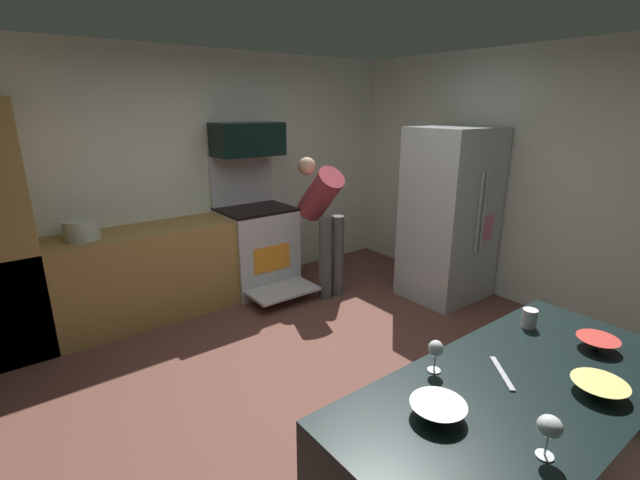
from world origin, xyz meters
name	(u,v)px	position (x,y,z in m)	size (l,w,h in m)	color
ground_plane	(333,383)	(0.00, 0.00, -0.01)	(5.20, 4.80, 0.02)	brown
wall_back	(198,176)	(0.00, 2.34, 1.30)	(5.20, 0.12, 2.60)	silver
wall_right	(528,181)	(2.54, 0.00, 1.30)	(0.12, 4.80, 2.60)	silver
lower_cabinet_run	(131,278)	(-0.90, 1.98, 0.45)	(2.40, 0.60, 0.90)	olive
oven_range	(257,246)	(0.47, 1.96, 0.51)	(0.76, 1.05, 1.51)	silver
microwave	(248,139)	(0.47, 2.06, 1.69)	(0.74, 0.38, 0.35)	black
refrigerator	(450,215)	(2.03, 0.54, 0.91)	(0.86, 0.74, 1.83)	#B4BDBF
person_cook	(323,215)	(1.00, 1.42, 0.89)	(0.31, 0.66, 1.49)	#4A4A4A
counter_island	(510,470)	(-0.19, -1.50, 0.45)	(1.78, 0.80, 0.90)	black
mixing_bowl_large	(599,387)	(0.00, -1.72, 0.93)	(0.22, 0.22, 0.05)	#DCD56F
mixing_bowl_small	(438,410)	(-0.64, -1.41, 0.93)	(0.22, 0.22, 0.06)	white
mixing_bowl_prep	(597,343)	(0.37, -1.56, 0.93)	(0.19, 0.19, 0.06)	red
wine_glass_mid	(436,350)	(-0.41, -1.20, 1.01)	(0.07, 0.07, 0.15)	silver
wine_glass_far	(549,428)	(-0.51, -1.75, 1.02)	(0.08, 0.08, 0.16)	silver
mug_coffee	(529,318)	(0.32, -1.25, 0.95)	(0.08, 0.08, 0.10)	silver
knife_chef	(502,373)	(-0.19, -1.40, 0.90)	(0.26, 0.02, 0.01)	#B7BABF
stock_pot	(82,230)	(-1.25, 1.98, 0.99)	(0.29, 0.29, 0.18)	beige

